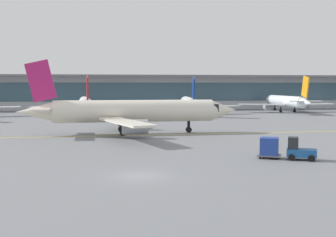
{
  "coord_description": "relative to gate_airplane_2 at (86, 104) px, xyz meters",
  "views": [
    {
      "loc": [
        -2.28,
        -31.42,
        6.81
      ],
      "look_at": [
        4.45,
        16.31,
        3.0
      ],
      "focal_mm": 45.39,
      "sensor_mm": 36.0,
      "label": 1
    }
  ],
  "objects": [
    {
      "name": "taxiing_regional_jet",
      "position": [
        8.21,
        -37.02,
        0.45
      ],
      "size": [
        30.93,
        28.79,
        10.26
      ],
      "rotation": [
        0.0,
        0.0,
        0.03
      ],
      "color": "silver",
      "rests_on": "ground_plane"
    },
    {
      "name": "gate_airplane_2",
      "position": [
        0.0,
        0.0,
        0.0
      ],
      "size": [
        24.54,
        26.49,
        8.77
      ],
      "rotation": [
        0.0,
        0.0,
        1.66
      ],
      "color": "white",
      "rests_on": "ground_plane"
    },
    {
      "name": "cargo_dolly_lead",
      "position": [
        19.76,
        -58.98,
        -1.58
      ],
      "size": [
        2.59,
        2.36,
        1.94
      ],
      "rotation": [
        0.0,
        0.0,
        -0.45
      ],
      "color": "#595B60",
      "rests_on": "ground_plane"
    },
    {
      "name": "taxiway_centreline_stripe",
      "position": [
        8.61,
        -39.01,
        -2.63
      ],
      "size": [
        109.96,
        3.71,
        0.01
      ],
      "primitive_type": "cube",
      "rotation": [
        0.0,
        0.0,
        0.03
      ],
      "color": "yellow",
      "rests_on": "ground_plane"
    },
    {
      "name": "ground_plane",
      "position": [
        7.25,
        -64.95,
        -2.63
      ],
      "size": [
        400.0,
        400.0,
        0.0
      ],
      "primitive_type": "plane",
      "color": "slate"
    },
    {
      "name": "gate_airplane_4",
      "position": [
        49.3,
        5.25,
        0.06
      ],
      "size": [
        25.16,
        26.96,
        8.96
      ],
      "rotation": [
        0.0,
        0.0,
        1.57
      ],
      "color": "white",
      "rests_on": "ground_plane"
    },
    {
      "name": "terminal_concourse",
      "position": [
        7.25,
        24.44,
        2.29
      ],
      "size": [
        192.36,
        11.0,
        9.6
      ],
      "color": "#B2B7BC",
      "rests_on": "ground_plane"
    },
    {
      "name": "baggage_tug",
      "position": [
        22.15,
        -60.14,
        -1.74
      ],
      "size": [
        2.95,
        2.47,
        2.1
      ],
      "rotation": [
        0.0,
        0.0,
        -0.45
      ],
      "color": "#194C8C",
      "rests_on": "ground_plane"
    },
    {
      "name": "gate_airplane_3",
      "position": [
        23.8,
        1.67,
        -0.07
      ],
      "size": [
        23.86,
        25.78,
        8.54
      ],
      "rotation": [
        0.0,
        0.0,
        1.47
      ],
      "color": "white",
      "rests_on": "ground_plane"
    }
  ]
}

